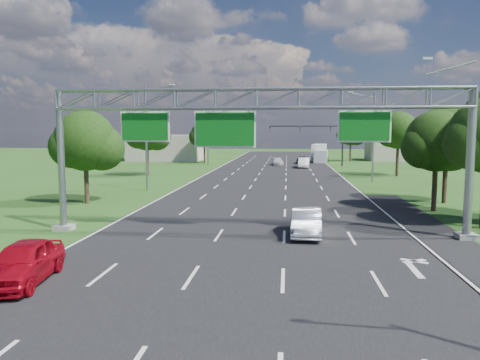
# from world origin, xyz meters

# --- Properties ---
(ground) EXTENTS (220.00, 220.00, 0.00)m
(ground) POSITION_xyz_m (0.00, 30.00, 0.00)
(ground) COLOR #284615
(ground) RESTS_ON ground
(road) EXTENTS (18.00, 180.00, 0.02)m
(road) POSITION_xyz_m (0.00, 30.00, 0.00)
(road) COLOR black
(road) RESTS_ON ground
(road_flare) EXTENTS (3.00, 30.00, 0.02)m
(road_flare) POSITION_xyz_m (10.20, 14.00, 0.00)
(road_flare) COLOR black
(road_flare) RESTS_ON ground
(sign_gantry) EXTENTS (23.50, 1.00, 9.56)m
(sign_gantry) POSITION_xyz_m (0.33, 12.00, 6.89)
(sign_gantry) COLOR gray
(sign_gantry) RESTS_ON ground
(traffic_signal) EXTENTS (12.21, 0.24, 7.00)m
(traffic_signal) POSITION_xyz_m (7.48, 65.00, 5.17)
(traffic_signal) COLOR black
(traffic_signal) RESTS_ON ground
(streetlight_l_near) EXTENTS (2.97, 0.22, 10.16)m
(streetlight_l_near) POSITION_xyz_m (-11.30, 30.00, 5.58)
(streetlight_l_near) COLOR gray
(streetlight_l_near) RESTS_ON ground
(streetlight_l_far) EXTENTS (2.97, 0.22, 10.16)m
(streetlight_l_far) POSITION_xyz_m (-11.30, 65.00, 5.58)
(streetlight_l_far) COLOR gray
(streetlight_l_far) RESTS_ON ground
(streetlight_r_mid) EXTENTS (2.97, 0.22, 10.16)m
(streetlight_r_mid) POSITION_xyz_m (11.30, 40.00, 5.58)
(streetlight_r_mid) COLOR gray
(streetlight_r_mid) RESTS_ON ground
(tree_verge_la) EXTENTS (5.76, 4.80, 7.40)m
(tree_verge_la) POSITION_xyz_m (-13.92, 22.04, 4.76)
(tree_verge_la) COLOR #2D2116
(tree_verge_la) RESTS_ON ground
(tree_verge_lb) EXTENTS (5.76, 4.80, 8.06)m
(tree_verge_lb) POSITION_xyz_m (-15.92, 45.04, 5.41)
(tree_verge_lb) COLOR #2D2116
(tree_verge_lb) RESTS_ON ground
(tree_verge_lc) EXTENTS (5.76, 4.80, 7.62)m
(tree_verge_lc) POSITION_xyz_m (-12.92, 70.04, 4.98)
(tree_verge_lc) COLOR #2D2116
(tree_verge_lc) RESTS_ON ground
(tree_verge_rd) EXTENTS (5.76, 4.80, 8.28)m
(tree_verge_rd) POSITION_xyz_m (16.08, 48.04, 5.63)
(tree_verge_rd) COLOR #2D2116
(tree_verge_rd) RESTS_ON ground
(tree_verge_re) EXTENTS (5.76, 4.80, 7.84)m
(tree_verge_re) POSITION_xyz_m (14.08, 78.04, 5.20)
(tree_verge_re) COLOR #2D2116
(tree_verge_re) RESTS_ON ground
(building_left) EXTENTS (14.00, 10.00, 5.00)m
(building_left) POSITION_xyz_m (-22.00, 78.00, 2.50)
(building_left) COLOR #A99F8E
(building_left) RESTS_ON ground
(building_right) EXTENTS (12.00, 9.00, 4.00)m
(building_right) POSITION_xyz_m (24.00, 82.00, 2.00)
(building_right) COLOR #A99F8E
(building_right) RESTS_ON ground
(red_coupe) EXTENTS (2.47, 4.91, 1.60)m
(red_coupe) POSITION_xyz_m (-8.00, 2.74, 0.80)
(red_coupe) COLOR #A60716
(red_coupe) RESTS_ON ground
(silver_sedan) EXTENTS (1.78, 4.61, 1.50)m
(silver_sedan) POSITION_xyz_m (3.01, 12.05, 0.75)
(silver_sedan) COLOR silver
(silver_sedan) RESTS_ON ground
(car_queue_a) EXTENTS (2.07, 4.40, 1.24)m
(car_queue_a) POSITION_xyz_m (0.33, 65.72, 0.62)
(car_queue_a) COLOR silver
(car_queue_a) RESTS_ON ground
(car_queue_b) EXTENTS (2.39, 4.67, 1.26)m
(car_queue_b) POSITION_xyz_m (4.71, 70.48, 0.63)
(car_queue_b) COLOR black
(car_queue_b) RESTS_ON ground
(car_queue_d) EXTENTS (1.98, 4.88, 1.57)m
(car_queue_d) POSITION_xyz_m (4.53, 60.68, 0.79)
(car_queue_d) COLOR silver
(car_queue_d) RESTS_ON ground
(box_truck) EXTENTS (3.36, 8.99, 3.30)m
(box_truck) POSITION_xyz_m (8.00, 75.72, 1.58)
(box_truck) COLOR white
(box_truck) RESTS_ON ground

